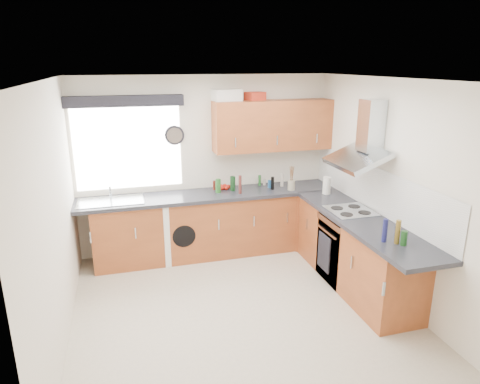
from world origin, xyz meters
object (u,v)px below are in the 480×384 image
object	(u,v)px
washing_machine	(181,228)
extractor_hood	(364,141)
upper_cabinets	(273,125)
oven	(348,248)

from	to	relation	value
washing_machine	extractor_hood	bearing A→B (deg)	-36.63
upper_cabinets	washing_machine	bearing A→B (deg)	-175.63
extractor_hood	upper_cabinets	xyz separation A→B (m)	(-0.65, 1.33, 0.03)
extractor_hood	washing_machine	distance (m)	2.72
oven	upper_cabinets	world-z (taller)	upper_cabinets
extractor_hood	washing_machine	xyz separation A→B (m)	(-2.02, 1.22, -1.34)
upper_cabinets	oven	bearing A→B (deg)	-67.46
oven	upper_cabinets	xyz separation A→B (m)	(-0.55, 1.32, 1.38)
extractor_hood	upper_cabinets	bearing A→B (deg)	116.13
oven	extractor_hood	bearing A→B (deg)	-0.00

